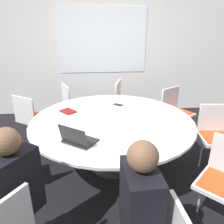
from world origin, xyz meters
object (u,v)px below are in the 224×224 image
chair_5 (124,100)px  chair_7 (32,116)px  spiral_notebook (68,111)px  chair_4 (175,109)px  chair_6 (73,103)px  chair_3 (216,131)px  person_1 (137,207)px  cell_phone (118,105)px  laptop (77,139)px  person_0 (14,187)px

chair_5 → chair_7: same height
spiral_notebook → chair_4: bearing=15.8°
chair_6 → spiral_notebook: 0.99m
chair_4 → chair_3: bearing=73.9°
chair_7 → person_1: (1.26, -2.17, 0.19)m
chair_3 → cell_phone: 1.41m
chair_4 → chair_5: 0.97m
cell_phone → chair_3: bearing=-25.5°
chair_4 → person_1: size_ratio=0.71×
chair_5 → laptop: (-0.77, -1.94, 0.26)m
chair_4 → laptop: 2.10m
chair_3 → chair_4: size_ratio=1.00×
chair_5 → cell_phone: 0.89m
chair_6 → person_0: bearing=-28.5°
chair_6 → spiral_notebook: size_ratio=3.37×
chair_6 → spiral_notebook: bearing=-21.9°
chair_5 → cell_phone: size_ratio=5.60×
chair_3 → chair_5: (-1.04, 1.44, 0.00)m
chair_4 → cell_phone: chair_4 is taller
person_1 → cell_phone: (0.10, 1.99, 0.01)m
chair_4 → chair_7: bearing=-29.6°
chair_3 → person_0: size_ratio=0.71×
chair_6 → cell_phone: chair_6 is taller
chair_6 → spiral_notebook: (0.01, -0.97, 0.21)m
laptop → spiral_notebook: size_ratio=1.62×
chair_3 → laptop: bearing=21.5°
chair_3 → chair_4: bearing=-68.4°
chair_3 → spiral_notebook: (-1.99, 0.38, 0.21)m
laptop → spiral_notebook: (-0.18, 0.88, -0.04)m
chair_5 → cell_phone: chair_5 is taller
chair_7 → cell_phone: 1.38m
person_0 → laptop: bearing=-1.2°
chair_7 → person_1: bearing=-27.0°
chair_6 → laptop: laptop is taller
chair_5 → chair_6: 0.97m
chair_7 → person_1: person_1 is taller
chair_3 → chair_7: bearing=-10.7°
chair_4 → person_1: bearing=31.9°
chair_7 → chair_4: bearing=35.1°
chair_3 → spiral_notebook: chair_3 is taller
laptop → cell_phone: size_ratio=2.70×
chair_5 → person_1: size_ratio=0.71×
chair_6 → chair_7: bearing=-70.0°
chair_5 → laptop: size_ratio=2.08×
chair_5 → person_1: (-0.32, -2.82, 0.19)m
chair_7 → person_0: person_0 is taller
chair_7 → spiral_notebook: chair_7 is taller
chair_3 → chair_7: size_ratio=1.00×
person_0 → chair_3: bearing=-28.7°
chair_3 → chair_6: 2.42m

